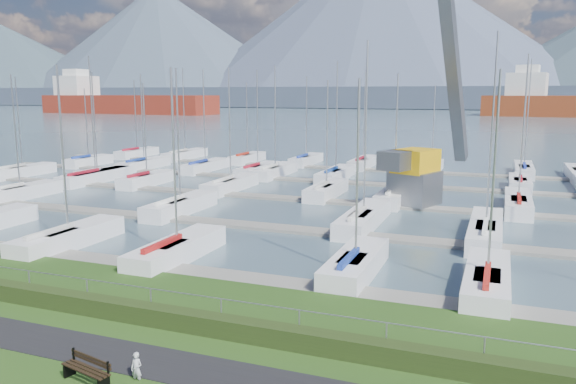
% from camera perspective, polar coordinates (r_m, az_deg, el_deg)
% --- Properties ---
extents(path, '(160.00, 2.00, 0.04)m').
position_cam_1_polar(path, '(19.86, -16.28, -15.74)').
color(path, black).
rests_on(path, grass).
extents(water, '(800.00, 540.00, 0.20)m').
position_cam_1_polar(water, '(277.45, 18.80, 7.67)').
color(water, '#495F6B').
extents(hedge, '(80.00, 0.70, 0.70)m').
position_cam_1_polar(hedge, '(21.65, -12.09, -12.34)').
color(hedge, '#253513').
rests_on(hedge, grass).
extents(fence, '(80.00, 0.04, 0.04)m').
position_cam_1_polar(fence, '(21.65, -11.59, -9.91)').
color(fence, '#9C9EA5').
rests_on(fence, grass).
extents(foothill, '(900.00, 80.00, 12.00)m').
position_cam_1_polar(foothill, '(347.27, 19.35, 9.06)').
color(foothill, '#3B4557').
rests_on(foothill, water).
extents(mountains, '(1190.00, 360.00, 115.00)m').
position_cam_1_polar(mountains, '(423.45, 21.04, 14.56)').
color(mountains, '#3A4B56').
rests_on(mountains, water).
extents(docks, '(90.00, 41.60, 0.25)m').
position_cam_1_polar(docks, '(45.34, 6.33, -1.13)').
color(docks, slate).
rests_on(docks, water).
extents(bench_right, '(1.85, 0.80, 0.85)m').
position_cam_1_polar(bench_right, '(18.44, -19.74, -16.62)').
color(bench_right, black).
rests_on(bench_right, grass).
extents(person, '(0.38, 0.25, 1.01)m').
position_cam_1_polar(person, '(18.14, -15.16, -16.52)').
color(person, '#B8B8BF').
rests_on(person, grass).
extents(crane, '(5.92, 13.49, 22.35)m').
position_cam_1_polar(crane, '(45.74, 13.72, 5.76)').
color(crane, slate).
rests_on(crane, water).
extents(cargo_ship_west, '(82.78, 23.32, 21.50)m').
position_cam_1_polar(cargo_ship_west, '(257.86, -16.71, 8.56)').
color(cargo_ship_west, maroon).
rests_on(cargo_ship_west, water).
extents(sailboat_fleet, '(74.74, 49.59, 13.44)m').
position_cam_1_polar(sailboat_fleet, '(48.40, 4.62, 6.26)').
color(sailboat_fleet, maroon).
rests_on(sailboat_fleet, water).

